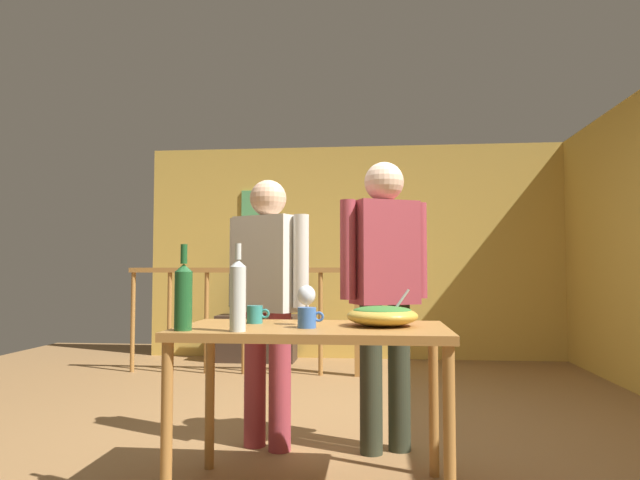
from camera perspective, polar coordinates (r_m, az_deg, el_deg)
name	(u,v)px	position (r m, az deg, el deg)	size (l,w,h in m)	color
ground_plane	(334,441)	(3.68, 1.43, -19.54)	(8.67, 8.67, 0.00)	olive
back_wall	(354,252)	(6.86, 3.45, -1.17)	(5.00, 0.10, 2.55)	gold
framed_picture	(259,213)	(6.97, -6.13, 2.66)	(0.43, 0.03, 0.56)	#5CB16B
stair_railing	(282,308)	(5.77, -3.82, -6.85)	(2.43, 0.10, 1.12)	#9E6B33
tv_console	(257,338)	(6.69, -6.39, -9.76)	(0.90, 0.40, 0.53)	#38281E
flat_screen_tv	(256,291)	(6.62, -6.42, -5.11)	(0.63, 0.12, 0.48)	black
serving_table	(313,345)	(2.70, -0.71, -10.51)	(1.25, 0.71, 0.78)	#9E6B33
salad_bowl	(382,315)	(2.71, 6.28, -7.47)	(0.34, 0.34, 0.18)	gold
wine_glass	(306,297)	(2.73, -1.37, -5.72)	(0.09, 0.09, 0.19)	silver
wine_bottle_clear	(238,294)	(2.48, -8.25, -5.39)	(0.07, 0.07, 0.38)	silver
wine_bottle_green	(183,295)	(2.56, -13.56, -5.42)	(0.08, 0.08, 0.38)	#1E5628
mug_teal	(255,314)	(2.85, -6.53, -7.44)	(0.11, 0.08, 0.09)	teal
mug_blue	(307,318)	(2.61, -1.28, -7.80)	(0.12, 0.08, 0.09)	#3866B2
person_standing_left	(268,289)	(3.40, -5.28, -4.97)	(0.52, 0.36, 1.58)	#9E3842
person_standing_right	(385,279)	(3.34, 6.51, -3.93)	(0.51, 0.35, 1.68)	#2D3323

